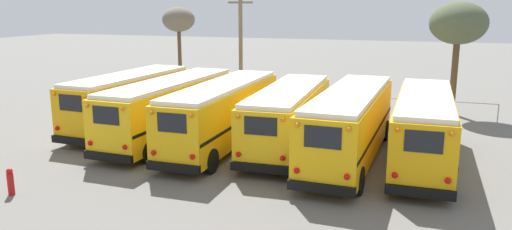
{
  "coord_description": "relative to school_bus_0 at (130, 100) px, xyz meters",
  "views": [
    {
      "loc": [
        7.74,
        -22.89,
        6.91
      ],
      "look_at": [
        0.0,
        -0.15,
        1.61
      ],
      "focal_mm": 35.0,
      "sensor_mm": 36.0,
      "label": 1
    }
  ],
  "objects": [
    {
      "name": "school_bus_0",
      "position": [
        0.0,
        0.0,
        0.0
      ],
      "size": [
        2.94,
        9.53,
        3.16
      ],
      "color": "#E5A00C",
      "rests_on": "ground"
    },
    {
      "name": "ground_plane",
      "position": [
        7.87,
        -0.89,
        -1.71
      ],
      "size": [
        160.0,
        160.0,
        0.0
      ],
      "primitive_type": "plane",
      "color": "#66635E"
    },
    {
      "name": "school_bus_3",
      "position": [
        9.44,
        -0.72,
        -0.06
      ],
      "size": [
        2.89,
        10.18,
        3.01
      ],
      "color": "yellow",
      "rests_on": "ground"
    },
    {
      "name": "school_bus_2",
      "position": [
        6.3,
        -1.48,
        0.02
      ],
      "size": [
        2.47,
        10.78,
        3.17
      ],
      "color": "#EAAA0F",
      "rests_on": "ground"
    },
    {
      "name": "fire_hydrant",
      "position": [
        1.34,
        -10.13,
        -1.19
      ],
      "size": [
        0.24,
        0.24,
        1.03
      ],
      "color": "#B21414",
      "rests_on": "ground"
    },
    {
      "name": "school_bus_4",
      "position": [
        12.59,
        -1.81,
        0.04
      ],
      "size": [
        2.85,
        10.96,
        3.21
      ],
      "color": "#EAAA0F",
      "rests_on": "ground"
    },
    {
      "name": "bare_tree_0",
      "position": [
        17.4,
        10.27,
        4.02
      ],
      "size": [
        3.54,
        3.54,
        7.15
      ],
      "color": "brown",
      "rests_on": "ground"
    },
    {
      "name": "school_bus_5",
      "position": [
        15.74,
        -1.28,
        -0.02
      ],
      "size": [
        2.48,
        10.28,
        3.12
      ],
      "color": "#E5A00C",
      "rests_on": "ground"
    },
    {
      "name": "school_bus_1",
      "position": [
        3.15,
        -1.06,
        -0.0
      ],
      "size": [
        2.81,
        10.85,
        3.14
      ],
      "color": "yellow",
      "rests_on": "ground"
    },
    {
      "name": "fence_line",
      "position": [
        7.87,
        6.97,
        -0.71
      ],
      "size": [
        23.8,
        0.06,
        1.42
      ],
      "color": "#939399",
      "rests_on": "ground"
    },
    {
      "name": "bare_tree_1",
      "position": [
        -2.27,
        10.58,
        4.03
      ],
      "size": [
        2.45,
        2.45,
        6.78
      ],
      "color": "brown",
      "rests_on": "ground"
    },
    {
      "name": "utility_pole",
      "position": [
        3.11,
        9.56,
        2.48
      ],
      "size": [
        1.8,
        0.28,
        8.07
      ],
      "color": "#75604C",
      "rests_on": "ground"
    }
  ]
}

